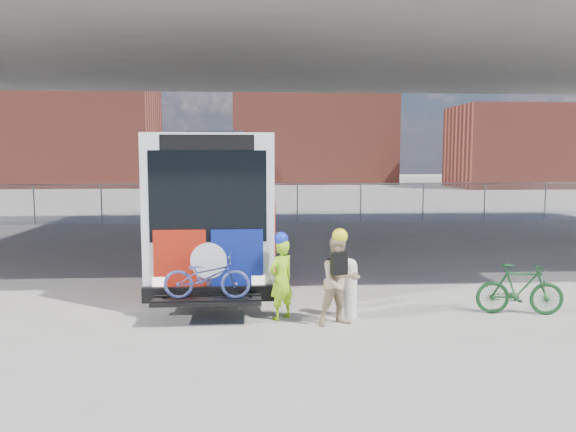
{
  "coord_description": "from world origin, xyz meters",
  "views": [
    {
      "loc": [
        -1.19,
        -14.06,
        3.1
      ],
      "look_at": [
        -0.25,
        -0.05,
        1.6
      ],
      "focal_mm": 35.0,
      "sensor_mm": 36.0,
      "label": 1
    }
  ],
  "objects": [
    {
      "name": "chainlink_fence",
      "position": [
        0.0,
        12.0,
        1.42
      ],
      "size": [
        30.0,
        0.06,
        30.0
      ],
      "color": "gray",
      "rests_on": "ground"
    },
    {
      "name": "cyclist_hivis",
      "position": [
        -0.61,
        -3.6,
        0.81
      ],
      "size": [
        0.66,
        0.64,
        1.68
      ],
      "rotation": [
        0.0,
        0.0,
        3.84
      ],
      "color": "#98E217",
      "rests_on": "ground"
    },
    {
      "name": "cyclist_tan",
      "position": [
        0.43,
        -4.06,
        0.85
      ],
      "size": [
        0.94,
        0.82,
        1.8
      ],
      "rotation": [
        0.0,
        0.0,
        0.29
      ],
      "color": "tan",
      "rests_on": "ground"
    },
    {
      "name": "bike_parked",
      "position": [
        4.08,
        -3.61,
        0.5
      ],
      "size": [
        1.73,
        0.75,
        1.0
      ],
      "primitive_type": "imported",
      "rotation": [
        0.0,
        0.0,
        1.4
      ],
      "color": "#15411D",
      "rests_on": "ground"
    },
    {
      "name": "bollard",
      "position": [
        0.7,
        -3.6,
        0.62
      ],
      "size": [
        0.3,
        0.3,
        1.15
      ],
      "color": "white",
      "rests_on": "ground"
    },
    {
      "name": "overpass",
      "position": [
        0.0,
        4.0,
        6.54
      ],
      "size": [
        40.0,
        16.0,
        7.95
      ],
      "color": "#605E59",
      "rests_on": "ground"
    },
    {
      "name": "ground",
      "position": [
        0.0,
        0.0,
        0.0
      ],
      "size": [
        160.0,
        160.0,
        0.0
      ],
      "primitive_type": "plane",
      "color": "#9E9991",
      "rests_on": "ground"
    },
    {
      "name": "brick_buildings",
      "position": [
        1.23,
        48.23,
        5.42
      ],
      "size": [
        54.0,
        22.0,
        12.0
      ],
      "color": "brown",
      "rests_on": "ground"
    },
    {
      "name": "bus",
      "position": [
        -2.0,
        2.73,
        2.11
      ],
      "size": [
        2.67,
        12.9,
        3.69
      ],
      "color": "silver",
      "rests_on": "ground"
    },
    {
      "name": "smokestack",
      "position": [
        14.0,
        55.0,
        12.5
      ],
      "size": [
        2.2,
        2.2,
        25.0
      ],
      "primitive_type": "cylinder",
      "color": "brown",
      "rests_on": "ground"
    }
  ]
}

